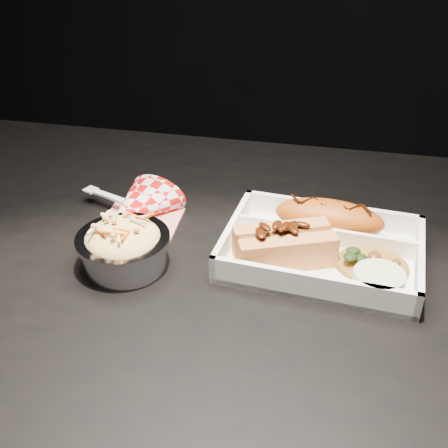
{
  "coord_description": "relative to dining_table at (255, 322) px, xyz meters",
  "views": [
    {
      "loc": [
        0.08,
        -0.58,
        1.18
      ],
      "look_at": [
        -0.04,
        0.0,
        0.81
      ],
      "focal_mm": 45.0,
      "sensor_mm": 36.0,
      "label": 1
    }
  ],
  "objects": [
    {
      "name": "foil_coleslaw_cup",
      "position": [
        -0.17,
        -0.03,
        0.12
      ],
      "size": [
        0.12,
        0.12,
        0.07
      ],
      "color": "silver",
      "rests_on": "dining_table"
    },
    {
      "name": "napkin_fork",
      "position": [
        -0.19,
        0.09,
        0.11
      ],
      "size": [
        0.16,
        0.14,
        0.1
      ],
      "rotation": [
        0.0,
        0.0,
        -0.36
      ],
      "color": "red",
      "rests_on": "dining_table"
    },
    {
      "name": "fried_pastry",
      "position": [
        0.08,
        0.09,
        0.12
      ],
      "size": [
        0.15,
        0.07,
        0.05
      ],
      "primitive_type": "ellipsoid",
      "rotation": [
        0.0,
        0.0,
        -0.09
      ],
      "color": "#A44810",
      "rests_on": "food_tray"
    },
    {
      "name": "hotdog",
      "position": [
        0.03,
        0.02,
        0.12
      ],
      "size": [
        0.14,
        0.1,
        0.06
      ],
      "rotation": [
        0.0,
        0.0,
        0.39
      ],
      "color": "#CD8246",
      "rests_on": "food_tray"
    },
    {
      "name": "fried_rice_mound",
      "position": [
        0.14,
        0.02,
        0.11
      ],
      "size": [
        0.1,
        0.08,
        0.03
      ],
      "primitive_type": "ellipsoid",
      "rotation": [
        0.0,
        0.0,
        -0.09
      ],
      "color": "#AF7932",
      "rests_on": "food_tray"
    },
    {
      "name": "cupcake_liner",
      "position": [
        0.15,
        -0.03,
        0.11
      ],
      "size": [
        0.06,
        0.06,
        0.03
      ],
      "primitive_type": "cylinder",
      "color": "beige",
      "rests_on": "food_tray"
    },
    {
      "name": "dining_table",
      "position": [
        0.0,
        0.0,
        0.0
      ],
      "size": [
        1.2,
        0.8,
        0.75
      ],
      "color": "black",
      "rests_on": "ground"
    },
    {
      "name": "food_tray",
      "position": [
        0.08,
        0.04,
        0.1
      ],
      "size": [
        0.26,
        0.2,
        0.04
      ],
      "rotation": [
        0.0,
        0.0,
        -0.09
      ],
      "color": "white",
      "rests_on": "dining_table"
    }
  ]
}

